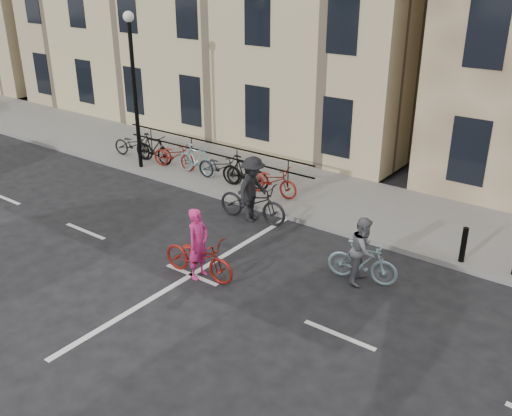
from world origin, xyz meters
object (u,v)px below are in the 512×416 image
Objects in this scene: cyclist_pink at (199,254)px; lamp_post at (133,72)px; cyclist_grey at (363,256)px; cyclist_dark at (253,196)px.

lamp_post is at bearing 52.58° from cyclist_pink.
cyclist_dark is (-4.10, 1.20, 0.10)m from cyclist_grey.
cyclist_grey is at bearing -60.99° from cyclist_pink.
cyclist_dark is at bearing -9.97° from lamp_post.
lamp_post is 2.65× the size of cyclist_pink.
cyclist_dark is at bearing 10.93° from cyclist_pink.
cyclist_grey is (9.86, -2.22, -2.84)m from lamp_post.
cyclist_pink is 1.15× the size of cyclist_grey.
cyclist_dark is at bearing 62.77° from cyclist_grey.
lamp_post reaches higher than cyclist_pink.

